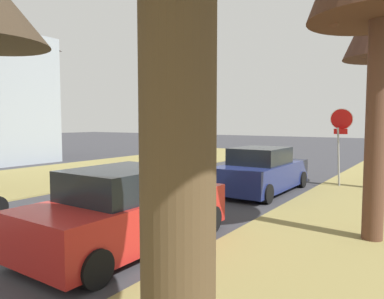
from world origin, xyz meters
TOP-DOWN VIEW (x-y plane):
  - stop_sign_far at (4.28, 15.72)m, footprint 0.82×0.72m
  - parked_sedan_red at (2.28, 6.51)m, footprint 1.97×4.41m
  - parked_sedan_navy at (2.25, 13.18)m, footprint 1.97×4.41m

SIDE VIEW (x-z plane):
  - parked_sedan_red at x=2.28m, z-range -0.06..1.51m
  - parked_sedan_navy at x=2.25m, z-range -0.06..1.51m
  - stop_sign_far at x=4.28m, z-range 0.69..3.60m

